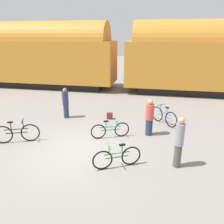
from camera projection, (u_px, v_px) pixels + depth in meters
The scene contains 12 objects.
ground_plane at pixel (79, 150), 8.45m from camera, with size 80.00×80.00×0.00m, color gray.
freight_train at pixel (120, 55), 16.79m from camera, with size 25.96×3.12×5.25m.
rail_near at pixel (119, 92), 17.04m from camera, with size 37.96×0.07×0.01m, color #4C4238.
rail_far at pixel (121, 88), 18.36m from camera, with size 37.96×0.07×0.01m, color #4C4238.
bicycle_blue at pixel (164, 116), 10.78m from camera, with size 1.21×1.29×0.95m.
bicycle_teal at pixel (110, 130), 9.34m from camera, with size 1.57×0.72×0.82m.
bicycle_black at pixel (17, 133), 8.92m from camera, with size 1.70×0.73×0.95m.
bicycle_green at pixel (117, 157), 7.22m from camera, with size 1.51×0.82×0.85m.
person_in_navy at pixel (66, 103), 11.49m from camera, with size 0.32×0.32×1.62m.
person_in_red at pixel (150, 118), 9.46m from camera, with size 0.36×0.36×1.64m.
person_in_grey at pixel (179, 142), 7.08m from camera, with size 0.29×0.29×1.77m.
backpack at pixel (110, 116), 11.50m from camera, with size 0.28×0.20×0.34m.
Camera 1 is at (2.71, -7.09, 4.19)m, focal length 35.00 mm.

